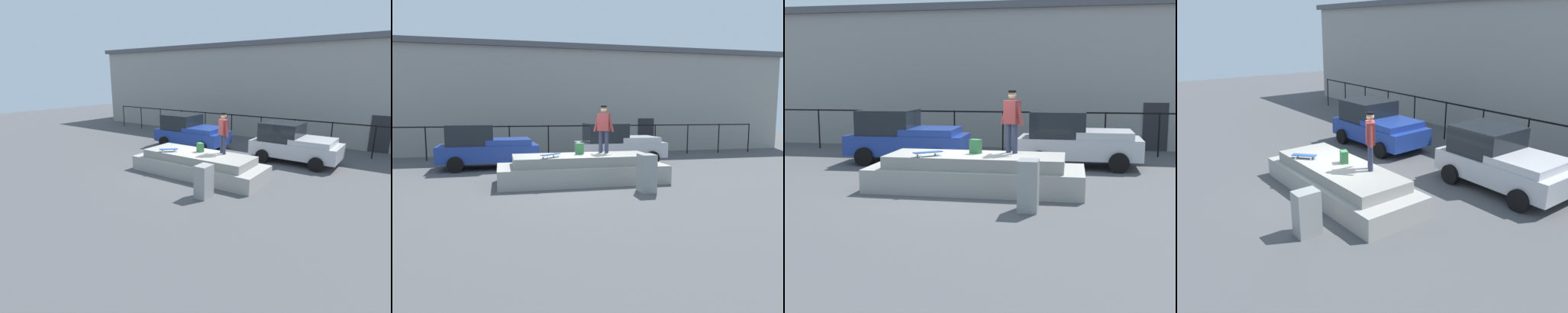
% 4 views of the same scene
% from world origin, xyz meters
% --- Properties ---
extents(ground_plane, '(60.00, 60.00, 0.00)m').
position_xyz_m(ground_plane, '(0.00, 0.00, 0.00)').
color(ground_plane, '#4C4C4F').
extents(concrete_ledge, '(5.65, 2.09, 0.94)m').
position_xyz_m(concrete_ledge, '(0.26, -0.28, 0.43)').
color(concrete_ledge, '#9E9B93').
rests_on(concrete_ledge, ground_plane).
extents(skateboarder, '(0.69, 0.50, 1.67)m').
position_xyz_m(skateboarder, '(1.15, 0.20, 1.90)').
color(skateboarder, '#2D334C').
rests_on(skateboarder, concrete_ledge).
extents(skateboard, '(0.71, 0.65, 0.12)m').
position_xyz_m(skateboard, '(-0.89, -0.82, 1.04)').
color(skateboard, '#264C8C').
rests_on(skateboard, concrete_ledge).
extents(backpack, '(0.33, 0.29, 0.38)m').
position_xyz_m(backpack, '(0.21, -0.07, 1.13)').
color(backpack, '#33723F').
rests_on(backpack, concrete_ledge).
extents(car_blue_pickup_near, '(4.17, 2.32, 1.87)m').
position_xyz_m(car_blue_pickup_near, '(-3.10, 3.80, 0.92)').
color(car_blue_pickup_near, navy).
rests_on(car_blue_pickup_near, ground_plane).
extents(car_silver_pickup_mid, '(4.06, 2.25, 1.87)m').
position_xyz_m(car_silver_pickup_mid, '(2.85, 3.97, 0.92)').
color(car_silver_pickup_mid, '#B7B7BC').
rests_on(car_silver_pickup_mid, ground_plane).
extents(utility_box, '(0.45, 0.60, 1.14)m').
position_xyz_m(utility_box, '(1.82, -2.23, 0.57)').
color(utility_box, gray).
rests_on(utility_box, ground_plane).
extents(fence_row, '(24.06, 0.06, 1.70)m').
position_xyz_m(fence_row, '(0.00, 6.80, 1.19)').
color(fence_row, black).
rests_on(fence_row, ground_plane).
extents(warehouse_building, '(31.23, 8.24, 6.22)m').
position_xyz_m(warehouse_building, '(0.00, 12.42, 3.12)').
color(warehouse_building, gray).
rests_on(warehouse_building, ground_plane).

